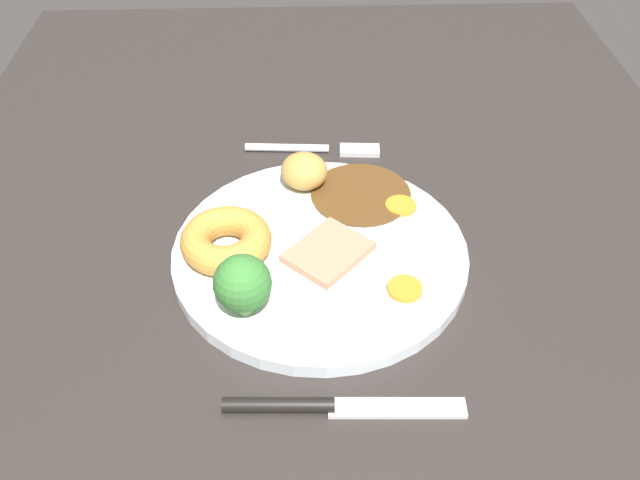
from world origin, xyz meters
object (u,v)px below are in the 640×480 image
object	(u,v)px
dinner_plate	(320,253)
broccoli_floret	(242,284)
yorkshire_pudding	(226,240)
knife	(322,406)
carrot_coin_back	(405,289)
carrot_coin_front	(401,206)
meat_slice_main	(328,252)
fork	(317,149)
roast_potato_left	(304,171)

from	to	relation	value
dinner_plate	broccoli_floret	world-z (taller)	broccoli_floret
yorkshire_pudding	knife	xyz separation A→B (cm)	(16.48, 8.12, -2.35)
carrot_coin_back	broccoli_floret	world-z (taller)	broccoli_floret
carrot_coin_front	meat_slice_main	bearing A→B (deg)	-48.53
dinner_plate	fork	xyz separation A→B (cm)	(-17.73, 0.34, -0.31)
roast_potato_left	broccoli_floret	bearing A→B (deg)	-17.28
fork	knife	world-z (taller)	knife
yorkshire_pudding	carrot_coin_front	size ratio (longest dim) A/B	2.72
yorkshire_pudding	carrot_coin_front	world-z (taller)	yorkshire_pudding
fork	yorkshire_pudding	bearing A→B (deg)	-112.52
carrot_coin_back	fork	world-z (taller)	carrot_coin_back
carrot_coin_front	knife	size ratio (longest dim) A/B	0.17
fork	knife	size ratio (longest dim) A/B	0.83
dinner_plate	carrot_coin_front	world-z (taller)	carrot_coin_front
knife	yorkshire_pudding	bearing A→B (deg)	118.48
dinner_plate	broccoli_floret	xyz separation A→B (cm)	(7.58, -6.60, 3.97)
yorkshire_pudding	fork	world-z (taller)	yorkshire_pudding
roast_potato_left	fork	bearing A→B (deg)	168.97
yorkshire_pudding	carrot_coin_front	xyz separation A→B (cm)	(-5.79, 16.85, -1.19)
broccoli_floret	fork	bearing A→B (deg)	164.68
meat_slice_main	yorkshire_pudding	xyz separation A→B (cm)	(-0.86, -9.33, 1.00)
roast_potato_left	knife	distance (cm)	26.42
roast_potato_left	broccoli_floret	size ratio (longest dim) A/B	0.83
roast_potato_left	fork	xyz separation A→B (cm)	(-8.10, 1.58, -2.85)
meat_slice_main	roast_potato_left	xyz separation A→B (cm)	(-10.64, -1.98, 1.44)
meat_slice_main	carrot_coin_front	world-z (taller)	meat_slice_main
yorkshire_pudding	carrot_coin_back	distance (cm)	16.75
meat_slice_main	roast_potato_left	distance (cm)	10.92
broccoli_floret	carrot_coin_back	bearing A→B (deg)	97.53
meat_slice_main	broccoli_floret	world-z (taller)	broccoli_floret
dinner_plate	meat_slice_main	distance (cm)	1.66
carrot_coin_back	knife	world-z (taller)	carrot_coin_back
meat_slice_main	carrot_coin_back	distance (cm)	7.99
carrot_coin_back	meat_slice_main	bearing A→B (deg)	-126.57
roast_potato_left	carrot_coin_back	xyz separation A→B (cm)	(15.40, 8.39, -1.59)
meat_slice_main	fork	bearing A→B (deg)	-178.78
dinner_plate	knife	size ratio (longest dim) A/B	1.48
fork	dinner_plate	bearing A→B (deg)	-87.08
roast_potato_left	carrot_coin_back	size ratio (longest dim) A/B	1.56
roast_potato_left	fork	size ratio (longest dim) A/B	0.31
yorkshire_pudding	roast_potato_left	size ratio (longest dim) A/B	1.74
carrot_coin_front	knife	xyz separation A→B (cm)	(22.27, -8.72, -1.15)
roast_potato_left	knife	bearing A→B (deg)	1.70
roast_potato_left	broccoli_floret	xyz separation A→B (cm)	(17.21, -5.35, 1.43)
meat_slice_main	broccoli_floret	xyz separation A→B (cm)	(6.57, -7.33, 2.87)
carrot_coin_front	fork	xyz separation A→B (cm)	(-12.09, -7.92, -1.22)
broccoli_floret	carrot_coin_front	bearing A→B (deg)	131.67
carrot_coin_front	fork	size ratio (longest dim) A/B	0.20
dinner_plate	yorkshire_pudding	distance (cm)	8.84
meat_slice_main	yorkshire_pudding	world-z (taller)	yorkshire_pudding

